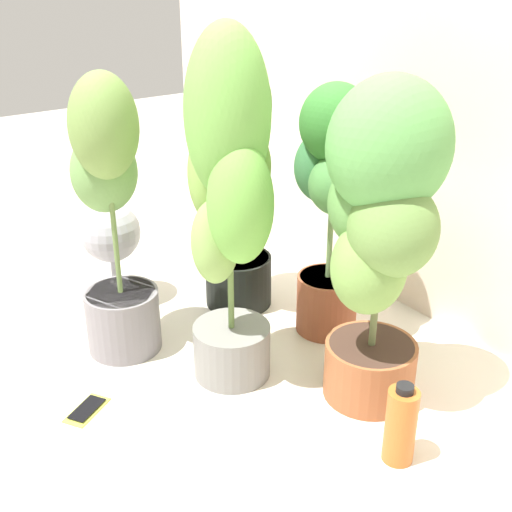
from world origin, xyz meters
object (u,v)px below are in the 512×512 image
object	(u,v)px
potted_plant_center	(228,192)
potted_plant_back_center	(332,191)
potted_plant_front_left	(111,209)
potted_plant_back_right	(381,221)
floor_fan	(111,237)
nutrient_bottle	(401,425)
cell_phone	(87,409)
potted_plant_back_left	(236,171)

from	to	relation	value
potted_plant_center	potted_plant_back_center	size ratio (longest dim) A/B	1.24
potted_plant_front_left	potted_plant_center	bearing A→B (deg)	29.67
potted_plant_back_right	floor_fan	world-z (taller)	potted_plant_back_right
potted_plant_front_left	potted_plant_back_center	xyz separation A→B (m)	(0.32, 0.62, 0.02)
floor_fan	nutrient_bottle	distance (m)	1.27
potted_plant_back_center	potted_plant_back_right	world-z (taller)	potted_plant_back_right
potted_plant_front_left	cell_phone	size ratio (longest dim) A/B	5.74
potted_plant_back_right	potted_plant_center	bearing A→B (deg)	-140.56
potted_plant_front_left	potted_plant_back_left	distance (m)	0.48
potted_plant_center	potted_plant_back_center	bearing A→B (deg)	94.36
potted_plant_back_left	potted_plant_back_right	xyz separation A→B (m)	(0.69, -0.00, 0.04)
cell_phone	floor_fan	xyz separation A→B (m)	(-0.57, 0.36, 0.26)
potted_plant_back_left	floor_fan	bearing A→B (deg)	-129.39
cell_phone	floor_fan	bearing A→B (deg)	116.21
nutrient_bottle	potted_plant_back_right	bearing A→B (deg)	152.48
potted_plant_back_left	floor_fan	xyz separation A→B (m)	(-0.30, -0.36, -0.26)
potted_plant_back_left	floor_fan	distance (m)	0.54
potted_plant_center	potted_plant_back_right	bearing A→B (deg)	39.44
potted_plant_back_left	potted_plant_back_right	bearing A→B (deg)	-0.19
potted_plant_back_center	floor_fan	size ratio (longest dim) A/B	2.20
potted_plant_back_center	potted_plant_back_left	bearing A→B (deg)	-155.54
potted_plant_center	potted_plant_back_left	size ratio (longest dim) A/B	1.15
floor_fan	potted_plant_center	bearing A→B (deg)	39.07
potted_plant_front_left	nutrient_bottle	xyz separation A→B (m)	(0.93, 0.34, -0.38)
floor_fan	potted_plant_back_left	bearing A→B (deg)	81.99
potted_plant_front_left	floor_fan	size ratio (longest dim) A/B	2.34
potted_plant_back_center	cell_phone	distance (m)	1.01
potted_plant_back_center	cell_phone	bearing A→B (deg)	-93.64
potted_plant_front_left	potted_plant_back_center	size ratio (longest dim) A/B	1.06
potted_plant_back_left	cell_phone	distance (m)	0.93
potted_plant_back_right	potted_plant_back_center	bearing A→B (deg)	157.10
potted_plant_center	nutrient_bottle	distance (m)	0.77
potted_plant_center	potted_plant_back_left	distance (m)	0.46
potted_plant_back_left	potted_plant_back_right	distance (m)	0.69
potted_plant_back_left	cell_phone	xyz separation A→B (m)	(0.27, -0.72, -0.52)
cell_phone	floor_fan	distance (m)	0.72
potted_plant_front_left	potted_plant_back_right	xyz separation A→B (m)	(0.68, 0.47, 0.07)
potted_plant_back_right	floor_fan	distance (m)	1.09
potted_plant_back_center	potted_plant_back_left	world-z (taller)	potted_plant_back_left
potted_plant_center	potted_plant_back_left	world-z (taller)	potted_plant_center
potted_plant_back_right	nutrient_bottle	xyz separation A→B (m)	(0.25, -0.13, -0.45)
potted_plant_back_right	nutrient_bottle	size ratio (longest dim) A/B	4.06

